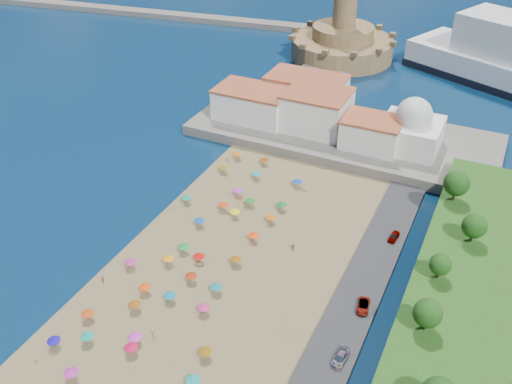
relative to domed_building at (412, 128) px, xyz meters
The scene contains 11 objects.
ground 77.60m from the domed_building, 112.91° to the right, with size 700.00×700.00×0.00m, color #071938.
terrace 21.44m from the domed_building, behind, with size 90.00×36.00×3.00m, color #59544C.
jetty 56.51m from the domed_building, 138.62° to the left, with size 18.00×70.00×2.40m, color #59544C.
breakwater 162.43m from the domed_building, 149.64° to the left, with size 200.00×7.00×2.60m, color #59544C.
waterfront_buildings 33.17m from the domed_building, behind, with size 57.00×29.00×11.00m.
domed_building is the anchor object (origin of this frame).
fortress 79.11m from the domed_building, 122.08° to the left, with size 40.00×40.00×32.40m.
beach_parasols 87.86m from the domed_building, 110.93° to the right, with size 32.04×116.39×2.20m.
beachgoers 77.86m from the domed_building, 114.35° to the right, with size 33.72×103.18×1.89m.
parked_cars 72.78m from the domed_building, 85.25° to the right, with size 3.06×80.68×1.45m.
hillside_trees 78.40m from the domed_building, 75.95° to the right, with size 13.14×108.92×7.72m.
Camera 1 is at (51.51, -75.05, 81.70)m, focal length 40.00 mm.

